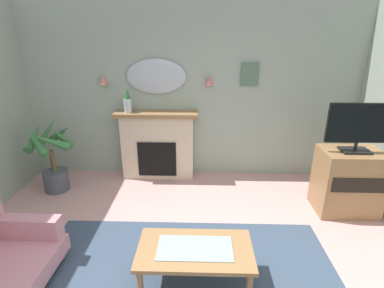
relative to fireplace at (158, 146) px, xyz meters
name	(u,v)px	position (x,y,z in m)	size (l,w,h in m)	color
wall_back	(192,92)	(0.57, 0.22, 0.87)	(6.47, 0.10, 2.89)	#93A393
fireplace	(158,146)	(0.00, 0.00, 0.00)	(1.36, 0.36, 1.16)	beige
mantel_vase_centre	(128,102)	(-0.45, -0.03, 0.76)	(0.12, 0.12, 0.38)	silver
wall_mirror	(156,77)	(0.00, 0.14, 1.14)	(0.96, 0.06, 0.56)	#B2BCC6
wall_sconce_left	(103,80)	(-0.85, 0.09, 1.09)	(0.14, 0.14, 0.14)	#D17066
wall_sconce_right	(209,80)	(0.85, 0.09, 1.09)	(0.14, 0.14, 0.14)	#D17066
framed_picture	(250,74)	(1.50, 0.15, 1.18)	(0.28, 0.03, 0.36)	#4C6B56
coffee_table	(195,253)	(0.68, -2.37, -0.19)	(1.10, 0.60, 0.45)	olive
tv_cabinet	(347,181)	(2.75, -0.97, -0.12)	(0.80, 0.58, 0.90)	olive
tv_flatscreen	(360,126)	(2.75, -0.99, 0.68)	(0.84, 0.24, 0.65)	black
potted_plant_corner_palm	(52,156)	(-1.57, -0.53, 0.01)	(0.73, 0.75, 1.15)	#474C56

